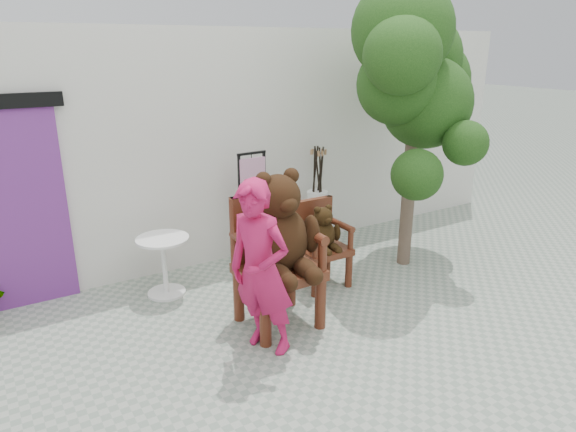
% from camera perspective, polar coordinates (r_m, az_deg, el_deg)
% --- Properties ---
extents(ground_plane, '(60.00, 60.00, 0.00)m').
position_cam_1_polar(ground_plane, '(5.41, 10.02, -12.85)').
color(ground_plane, gray).
rests_on(ground_plane, ground).
extents(back_wall, '(9.00, 1.00, 3.00)m').
position_cam_1_polar(back_wall, '(7.33, -5.55, 8.31)').
color(back_wall, silver).
rests_on(back_wall, ground).
extents(doorway, '(1.40, 0.11, 2.33)m').
position_cam_1_polar(doorway, '(6.19, -28.86, 0.95)').
color(doorway, '#6E2B81').
rests_on(doorway, ground).
extents(chair_big, '(0.79, 0.87, 1.65)m').
position_cam_1_polar(chair_big, '(5.13, -1.16, -2.65)').
color(chair_big, '#431B0E').
rests_on(chair_big, ground).
extents(chair_small, '(0.59, 0.54, 1.03)m').
position_cam_1_polar(chair_small, '(6.14, 3.61, -2.27)').
color(chair_small, '#431B0E').
rests_on(chair_small, ground).
extents(person, '(0.66, 0.75, 1.72)m').
position_cam_1_polar(person, '(4.64, -2.96, -6.08)').
color(person, '#B7164C').
rests_on(person, ground).
extents(cafe_table, '(0.60, 0.60, 0.70)m').
position_cam_1_polar(cafe_table, '(6.10, -13.61, -4.69)').
color(cafe_table, white).
rests_on(cafe_table, ground).
extents(display_stand, '(0.46, 0.36, 1.51)m').
position_cam_1_polar(display_stand, '(6.71, -3.89, -0.72)').
color(display_stand, black).
rests_on(display_stand, ground).
extents(stool_bucket, '(0.32, 0.32, 1.45)m').
position_cam_1_polar(stool_bucket, '(7.32, 3.27, 1.45)').
color(stool_bucket, white).
rests_on(stool_bucket, ground).
extents(tree, '(2.24, 1.95, 3.53)m').
position_cam_1_polar(tree, '(6.65, 13.83, 15.33)').
color(tree, '#49382C').
rests_on(tree, ground).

